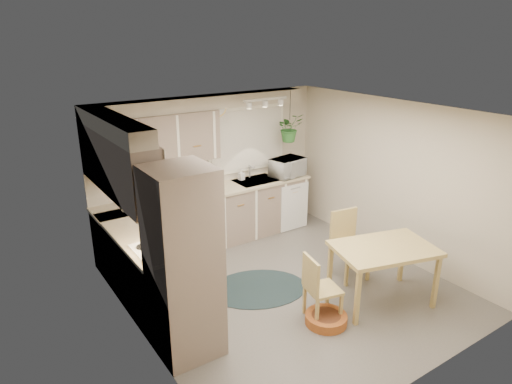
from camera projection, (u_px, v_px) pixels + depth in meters
The scene contains 35 objects.
floor at pixel (287, 288), 6.23m from camera, with size 4.20×4.20×0.00m, color #635E58.
ceiling at pixel (292, 113), 5.43m from camera, with size 4.20×4.20×0.00m, color white.
wall_back at pixel (211, 168), 7.47m from camera, with size 4.00×0.04×2.40m, color #BCB29C.
wall_front at pixel (430, 276), 4.19m from camera, with size 4.00×0.04×2.40m, color #BCB29C.
wall_left at pixel (139, 246), 4.78m from camera, with size 0.04×4.20×2.40m, color #BCB29C.
wall_right at pixel (394, 180), 6.89m from camera, with size 0.04×4.20×2.40m, color #BCB29C.
base_cab_left at pixel (142, 267), 5.87m from camera, with size 0.60×1.85×0.90m, color gray.
base_cab_back at pixel (210, 219), 7.38m from camera, with size 3.60×0.60×0.90m, color gray.
counter_left at pixel (140, 234), 5.72m from camera, with size 0.64×1.89×0.04m, color tan.
counter_back at pixel (209, 192), 7.22m from camera, with size 3.64×0.64×0.04m, color tan.
oven_stack at pixel (183, 264), 4.71m from camera, with size 0.65×0.65×2.10m, color gray.
wall_oven_face at pixel (211, 256), 4.88m from camera, with size 0.02×0.56×0.58m, color silver.
upper_cab_left at pixel (119, 164), 5.44m from camera, with size 0.35×2.00×0.75m, color gray.
upper_cab_back at pixel (154, 141), 6.60m from camera, with size 2.00×0.35×0.75m, color gray.
soffit_left at pixel (112, 125), 5.27m from camera, with size 0.30×2.00×0.20m, color #BCB29C.
soffit_back at pixel (201, 103), 6.88m from camera, with size 3.60×0.30×0.20m, color #BCB29C.
cooktop at pixel (158, 249), 5.27m from camera, with size 0.52×0.58×0.02m, color silver.
range_hood at pixel (154, 213), 5.10m from camera, with size 0.40×0.60×0.14m, color silver.
window_blinds at pixel (247, 139), 7.68m from camera, with size 1.40×0.02×1.00m, color white.
window_frame at pixel (247, 139), 7.69m from camera, with size 1.50×0.02×1.10m, color silver.
sink at pixel (256, 183), 7.71m from camera, with size 0.70×0.48×0.10m, color #989A9F.
dishwasher_front at pixel (295, 207), 7.94m from camera, with size 0.58×0.01×0.83m, color silver.
track_light_bar at pixel (265, 99), 7.03m from camera, with size 0.80×0.04×0.04m, color silver.
wall_clock at pixel (218, 108), 7.20m from camera, with size 0.30×0.30×0.03m, color #E0B64F.
dining_table at pixel (382, 274), 5.83m from camera, with size 1.23×0.82×0.78m, color tan.
chair_left at pixel (323, 287), 5.47m from camera, with size 0.40×0.40×0.84m, color tan.
chair_back at pixel (351, 246), 6.38m from camera, with size 0.45×0.45×0.96m, color tan.
braided_rug at pixel (258, 288), 6.23m from camera, with size 1.34×1.00×0.01m, color black.
pet_bed at pixel (326, 319), 5.48m from camera, with size 0.50×0.50×0.12m, color #A95021.
microwave at pixel (288, 165), 7.86m from camera, with size 0.58×0.32×0.39m, color silver.
soap_bottle at pixel (241, 178), 7.69m from camera, with size 0.09×0.19×0.09m, color silver.
hanging_plant at pixel (290, 131), 7.67m from camera, with size 0.43×0.48×0.37m, color #2A6227.
coffee_maker at pixel (161, 190), 6.74m from camera, with size 0.19×0.23×0.34m, color black.
toaster at pixel (187, 189), 7.01m from camera, with size 0.30×0.17×0.18m, color #989A9F.
knife_block at pixel (190, 187), 7.06m from camera, with size 0.10×0.10×0.22m, color tan.
Camera 1 is at (-3.39, -4.26, 3.33)m, focal length 32.00 mm.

